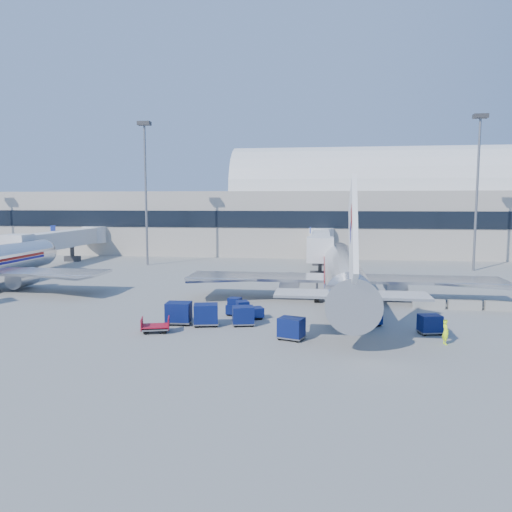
# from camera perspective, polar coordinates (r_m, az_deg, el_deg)

# --- Properties ---
(ground) EXTENTS (260.00, 260.00, 0.00)m
(ground) POSITION_cam_1_polar(r_m,az_deg,el_deg) (48.27, -1.96, -5.92)
(ground) COLOR gray
(ground) RESTS_ON ground
(terminal) EXTENTS (170.00, 28.15, 21.00)m
(terminal) POSITION_cam_1_polar(r_m,az_deg,el_deg) (104.74, -4.21, 4.79)
(terminal) COLOR #B2AA9E
(terminal) RESTS_ON ground
(airliner_main) EXTENTS (32.00, 37.26, 12.07)m
(airliner_main) POSITION_cam_1_polar(r_m,az_deg,el_deg) (51.57, 9.91, -1.92)
(airliner_main) COLOR silver
(airliner_main) RESTS_ON ground
(jetbridge_near) EXTENTS (4.40, 27.50, 6.25)m
(jetbridge_near) POSITION_cam_1_polar(r_m,az_deg,el_deg) (77.57, 7.41, 1.59)
(jetbridge_near) COLOR silver
(jetbridge_near) RESTS_ON ground
(jetbridge_mid) EXTENTS (4.40, 27.50, 6.25)m
(jetbridge_mid) POSITION_cam_1_polar(r_m,az_deg,el_deg) (88.36, -20.98, 1.79)
(jetbridge_mid) COLOR silver
(jetbridge_mid) RESTS_ON ground
(mast_west) EXTENTS (2.00, 1.20, 22.60)m
(mast_west) POSITION_cam_1_polar(r_m,az_deg,el_deg) (81.57, -12.53, 9.36)
(mast_west) COLOR slate
(mast_west) RESTS_ON ground
(mast_east) EXTENTS (2.00, 1.20, 22.60)m
(mast_east) POSITION_cam_1_polar(r_m,az_deg,el_deg) (79.76, 24.04, 9.04)
(mast_east) COLOR slate
(mast_east) RESTS_ON ground
(barrier_near) EXTENTS (3.00, 0.55, 0.90)m
(barrier_near) POSITION_cam_1_polar(r_m,az_deg,el_deg) (50.49, 19.11, -5.20)
(barrier_near) COLOR #9E9E96
(barrier_near) RESTS_ON ground
(barrier_mid) EXTENTS (3.00, 0.55, 0.90)m
(barrier_mid) POSITION_cam_1_polar(r_m,az_deg,el_deg) (51.26, 22.74, -5.18)
(barrier_mid) COLOR #9E9E96
(barrier_mid) RESTS_ON ground
(barrier_far) EXTENTS (3.00, 0.55, 0.90)m
(barrier_far) POSITION_cam_1_polar(r_m,az_deg,el_deg) (52.21, 26.25, -5.14)
(barrier_far) COLOR #9E9E96
(barrier_far) RESTS_ON ground
(tug_lead) EXTENTS (2.78, 2.15, 1.62)m
(tug_lead) POSITION_cam_1_polar(r_m,az_deg,el_deg) (43.49, -0.99, -6.28)
(tug_lead) COLOR #091448
(tug_lead) RESTS_ON ground
(tug_right) EXTENTS (2.36, 2.60, 1.54)m
(tug_right) POSITION_cam_1_polar(r_m,az_deg,el_deg) (42.78, 12.58, -6.70)
(tug_right) COLOR #091448
(tug_right) RESTS_ON ground
(tug_left) EXTENTS (1.71, 2.65, 1.60)m
(tug_left) POSITION_cam_1_polar(r_m,az_deg,el_deg) (45.41, -2.26, -5.76)
(tug_left) COLOR #091448
(tug_left) RESTS_ON ground
(cart_train_a) EXTENTS (2.10, 1.79, 1.60)m
(cart_train_a) POSITION_cam_1_polar(r_m,az_deg,el_deg) (41.29, -1.47, -6.80)
(cart_train_a) COLOR #091448
(cart_train_a) RESTS_ON ground
(cart_train_b) EXTENTS (2.34, 1.96, 1.81)m
(cart_train_b) POSITION_cam_1_polar(r_m,az_deg,el_deg) (41.36, -5.74, -6.65)
(cart_train_b) COLOR #091448
(cart_train_b) RESTS_ON ground
(cart_train_c) EXTENTS (2.18, 1.70, 1.86)m
(cart_train_c) POSITION_cam_1_polar(r_m,az_deg,el_deg) (42.15, -8.82, -6.41)
(cart_train_c) COLOR #091448
(cart_train_c) RESTS_ON ground
(cart_solo_near) EXTENTS (2.22, 1.95, 1.64)m
(cart_solo_near) POSITION_cam_1_polar(r_m,az_deg,el_deg) (37.30, 4.06, -8.21)
(cart_solo_near) COLOR #091448
(cart_solo_near) RESTS_ON ground
(cart_solo_far) EXTENTS (1.96, 1.67, 1.49)m
(cart_solo_far) POSITION_cam_1_polar(r_m,az_deg,el_deg) (41.02, 19.26, -7.33)
(cart_solo_far) COLOR #091448
(cart_solo_far) RESTS_ON ground
(cart_open_red) EXTENTS (2.47, 2.03, 0.58)m
(cart_open_red) POSITION_cam_1_polar(r_m,az_deg,el_deg) (40.04, -11.39, -7.99)
(cart_open_red) COLOR slate
(cart_open_red) RESTS_ON ground
(ramp_worker) EXTENTS (0.55, 0.73, 1.81)m
(ramp_worker) POSITION_cam_1_polar(r_m,az_deg,el_deg) (38.49, 20.84, -8.11)
(ramp_worker) COLOR #C8FF1A
(ramp_worker) RESTS_ON ground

